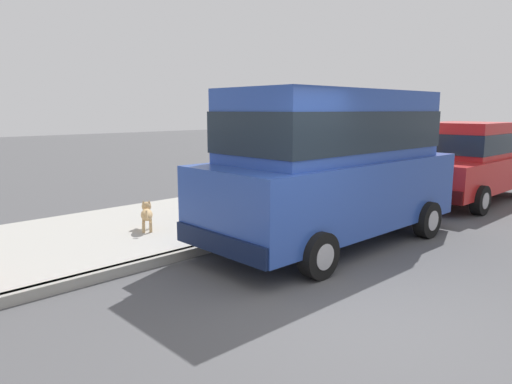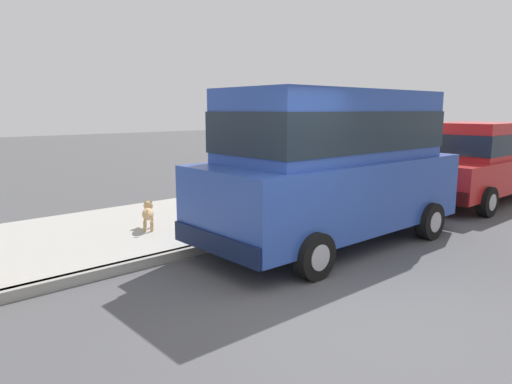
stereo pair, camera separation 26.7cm
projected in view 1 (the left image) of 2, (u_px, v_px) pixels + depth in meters
ground_plane at (377, 322)px, 4.96m from camera, size 80.00×80.00×0.00m
curb at (194, 251)px, 7.20m from camera, size 0.16×64.00×0.14m
sidewalk at (134, 230)px, 8.46m from camera, size 3.60×64.00×0.14m
car_blue_van at (333, 160)px, 7.68m from camera, size 2.21×4.94×2.52m
car_red_sedan at (466, 161)px, 11.40m from camera, size 2.06×4.61×1.92m
dog_tan at (147, 214)px, 8.17m from camera, size 0.67×0.45×0.49m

